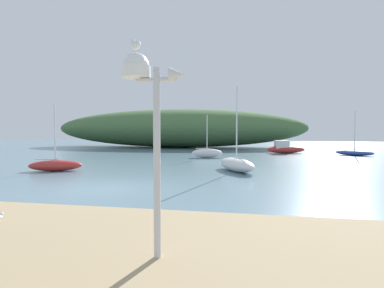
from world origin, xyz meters
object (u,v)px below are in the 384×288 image
object	(u,v)px
seagull_on_radar	(135,45)
motorboat_inner_mooring	(285,148)
sailboat_centre_water	(354,153)
mast_structure	(145,91)
sailboat_near_shore	(55,165)
sailboat_east_reach	(236,164)
sailboat_by_sandbar	(207,153)

from	to	relation	value
seagull_on_radar	motorboat_inner_mooring	distance (m)	28.20
motorboat_inner_mooring	sailboat_centre_water	world-z (taller)	sailboat_centre_water
mast_structure	sailboat_centre_water	size ratio (longest dim) A/B	0.82
seagull_on_radar	sailboat_centre_water	size ratio (longest dim) A/B	0.07
sailboat_near_shore	motorboat_inner_mooring	distance (m)	22.22
mast_structure	seagull_on_radar	xyz separation A→B (m)	(-0.16, 0.01, 0.78)
seagull_on_radar	sailboat_near_shore	distance (m)	14.59
seagull_on_radar	sailboat_near_shore	bearing A→B (deg)	130.22
mast_structure	motorboat_inner_mooring	size ratio (longest dim) A/B	0.85
seagull_on_radar	sailboat_east_reach	size ratio (longest dim) A/B	0.06
sailboat_by_sandbar	sailboat_centre_water	size ratio (longest dim) A/B	0.88
sailboat_near_shore	sailboat_centre_water	xyz separation A→B (m)	(20.90, 14.96, -0.05)
sailboat_east_reach	sailboat_near_shore	distance (m)	10.53
motorboat_inner_mooring	mast_structure	bearing A→B (deg)	-101.18
sailboat_near_shore	mast_structure	bearing A→B (deg)	-49.33
sailboat_near_shore	sailboat_centre_water	world-z (taller)	sailboat_centre_water
sailboat_by_sandbar	sailboat_centre_water	distance (m)	14.24
sailboat_by_sandbar	motorboat_inner_mooring	size ratio (longest dim) A/B	0.91
seagull_on_radar	sailboat_near_shore	world-z (taller)	sailboat_near_shore
mast_structure	sailboat_east_reach	bearing A→B (deg)	85.20
mast_structure	sailboat_near_shore	bearing A→B (deg)	130.67
sailboat_east_reach	sailboat_by_sandbar	world-z (taller)	sailboat_east_reach
mast_structure	motorboat_inner_mooring	world-z (taller)	mast_structure
sailboat_east_reach	motorboat_inner_mooring	size ratio (longest dim) A/B	1.21
seagull_on_radar	sailboat_east_reach	bearing A→B (deg)	84.48
sailboat_centre_water	sailboat_east_reach	bearing A→B (deg)	-128.58
sailboat_east_reach	sailboat_centre_water	world-z (taller)	sailboat_east_reach
sailboat_by_sandbar	sailboat_near_shore	size ratio (longest dim) A/B	0.94
sailboat_east_reach	motorboat_inner_mooring	world-z (taller)	sailboat_east_reach
sailboat_east_reach	motorboat_inner_mooring	xyz separation A→B (m)	(4.37, 14.85, 0.11)
motorboat_inner_mooring	sailboat_centre_water	size ratio (longest dim) A/B	0.96
mast_structure	sailboat_east_reach	xyz separation A→B (m)	(1.06, 12.62, -2.60)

